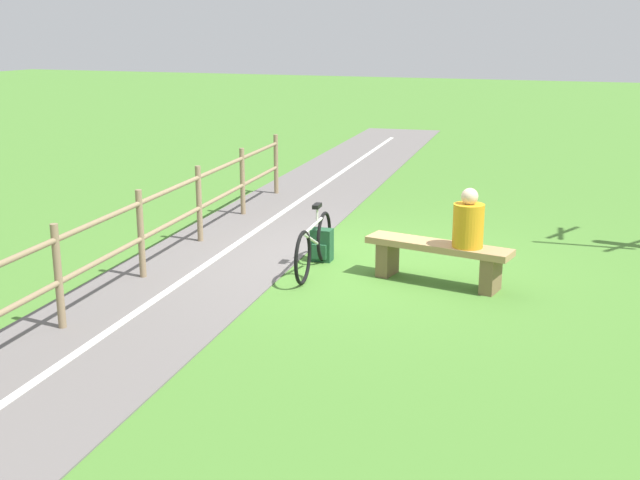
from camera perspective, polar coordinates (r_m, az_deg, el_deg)
The scene contains 8 objects.
ground_plane at distance 10.43m, azimuth 3.30°, elevation -1.60°, with size 80.00×80.00×0.00m, color #477A2D.
paved_path at distance 7.79m, azimuth -17.36°, elevation -8.05°, with size 2.16×36.00×0.02m, color #66605E.
path_centre_line at distance 7.78m, azimuth -17.37°, elevation -7.98°, with size 0.10×32.00×0.00m, color silver.
bench at distance 9.58m, azimuth 8.40°, elevation -1.09°, with size 1.80×0.66×0.50m.
person_seated at distance 9.35m, azimuth 10.55°, elevation 1.23°, with size 0.41×0.41×0.69m.
bicycle at distance 9.93m, azimuth -0.43°, elevation -0.34°, with size 0.26×1.68×0.83m.
backpack at distance 10.43m, azimuth 0.12°, elevation -0.38°, with size 0.28×0.25×0.43m.
fence_roadside at distance 10.61m, azimuth -10.52°, elevation 2.06°, with size 1.13×8.88×1.10m.
Camera 1 is at (-3.12, 9.51, 2.95)m, focal length 44.82 mm.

